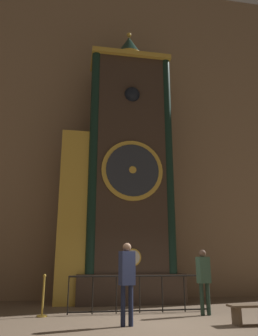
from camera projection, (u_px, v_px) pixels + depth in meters
The scene contains 7 objects.
ground_plane at pixel (157, 326), 7.44m from camera, with size 28.00×28.00×0.00m, color #75604C.
cathedral_back_wall at pixel (120, 122), 14.79m from camera, with size 24.00×0.32×14.98m.
clock_tower at pixel (122, 172), 12.67m from camera, with size 4.49×1.77×11.16m.
railing_fence at pixel (140, 292), 9.40m from camera, with size 4.08×0.05×1.02m.
visitor_near at pixel (127, 275), 7.64m from camera, with size 0.39×0.31×1.83m.
visitor_far at pixel (204, 275), 9.12m from camera, with size 0.38×0.28×1.73m.
stanchion_post at pixel (43, 302), 8.71m from camera, with size 0.28×0.28×1.07m.
Camera 1 is at (-2.02, -7.91, 1.41)m, focal length 35.00 mm.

